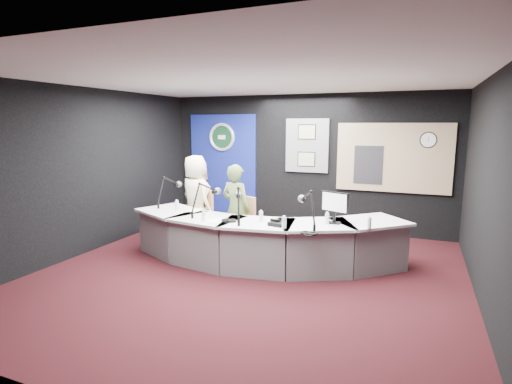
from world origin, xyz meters
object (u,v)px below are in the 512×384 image
at_px(person_woman, 236,209).
at_px(armchair_left, 196,215).
at_px(person_man, 196,198).
at_px(armchair_right, 236,228).
at_px(broadcast_desk, 259,240).

bearing_deg(person_woman, armchair_left, -9.36).
bearing_deg(person_man, person_woman, -173.78).
bearing_deg(armchair_right, broadcast_desk, -12.13).
relative_size(broadcast_desk, person_woman, 2.95).
distance_m(broadcast_desk, person_man, 1.82).
xyz_separation_m(armchair_left, person_woman, (1.03, -0.41, 0.27)).
height_order(broadcast_desk, armchair_right, armchair_right).
bearing_deg(armchair_left, person_man, -149.21).
distance_m(armchair_right, person_woman, 0.34).
xyz_separation_m(armchair_left, armchair_right, (1.03, -0.41, -0.07)).
height_order(armchair_left, armchair_right, armchair_left).
bearing_deg(armchair_right, person_woman, 0.00).
bearing_deg(broadcast_desk, armchair_left, 154.21).
distance_m(armchair_left, person_man, 0.32).
relative_size(broadcast_desk, person_man, 2.78).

